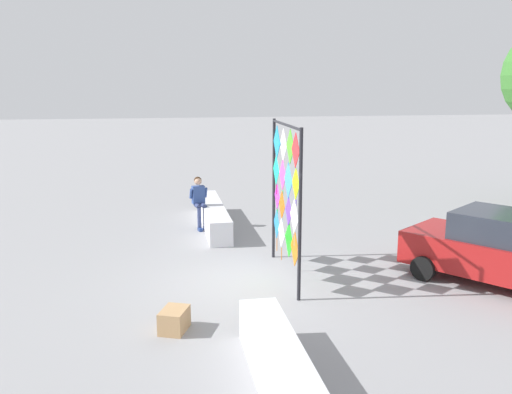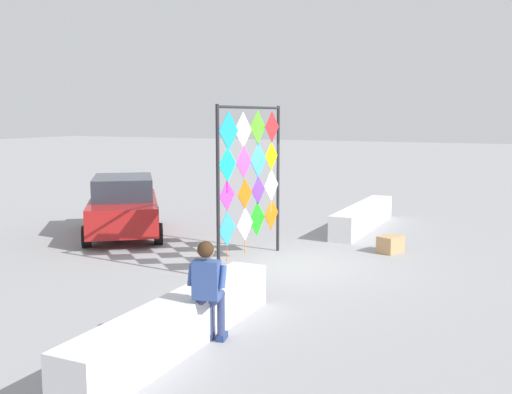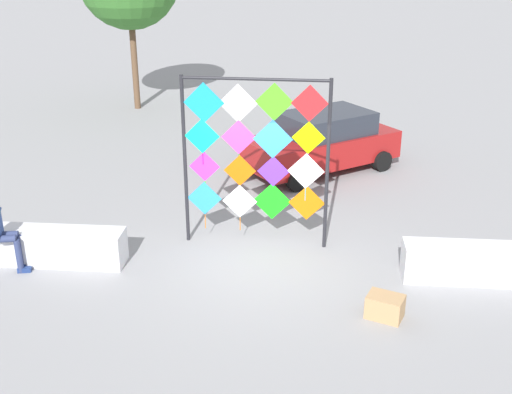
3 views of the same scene
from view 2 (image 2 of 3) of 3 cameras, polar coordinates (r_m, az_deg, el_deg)
name	(u,v)px [view 2 (image 2 of 3)]	position (r m, az deg, el deg)	size (l,w,h in m)	color
ground	(284,265)	(12.74, 2.66, -6.48)	(120.00, 120.00, 0.00)	gray
plaza_ledge_left	(179,323)	(8.40, -7.33, -11.82)	(4.41, 0.61, 0.66)	silver
plaza_ledge_right	(363,217)	(16.96, 10.19, -1.86)	(4.41, 0.61, 0.66)	silver
kite_display_rack	(251,173)	(12.51, -0.48, 2.35)	(2.80, 0.15, 3.35)	#232328
seated_vendor	(209,284)	(8.13, -4.51, -8.32)	(0.69, 0.55, 1.51)	navy
parked_car	(123,206)	(16.11, -12.54, -0.81)	(4.20, 3.72, 1.54)	maroon
cardboard_box_large	(390,244)	(14.14, 12.71, -4.42)	(0.57, 0.40, 0.39)	tan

